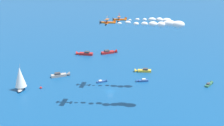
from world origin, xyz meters
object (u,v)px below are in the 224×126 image
motorboat_inshore (142,81)px  sailboat_outer_ring_b (20,78)px  marker_buoy (41,88)px  biplane_lead (107,22)px  wingwalker_lead (107,17)px  motorboat_mid_cluster (209,84)px  motorboat_near_centre (110,52)px  motorboat_offshore (84,53)px  motorboat_trailing (102,81)px  wingwalker_wingman (119,15)px  motorboat_far_stbd (61,75)px  motorboat_ahead (142,71)px  biplane_wingman (119,19)px

motorboat_inshore → sailboat_outer_ring_b: (3.88, 60.13, 5.42)m
marker_buoy → biplane_lead: (-20.06, -29.10, 35.81)m
wingwalker_lead → motorboat_mid_cluster: bearing=-85.0°
motorboat_near_centre → motorboat_offshore: bearing=87.6°
motorboat_inshore → marker_buoy: 50.92m
motorboat_trailing → marker_buoy: 30.96m
marker_buoy → wingwalker_wingman: wingwalker_wingman is taller
sailboat_outer_ring_b → wingwalker_lead: size_ratio=8.43×
motorboat_mid_cluster → sailboat_outer_ring_b: size_ratio=0.49×
biplane_lead → motorboat_far_stbd: bearing=28.1°
motorboat_far_stbd → motorboat_inshore: 42.97m
biplane_lead → motorboat_inshore: bearing=-51.8°
motorboat_trailing → motorboat_ahead: 25.99m
biplane_wingman → wingwalker_wingman: wingwalker_wingman is taller
motorboat_far_stbd → motorboat_inshore: motorboat_far_stbd is taller
biplane_lead → biplane_wingman: biplane_lead is taller
motorboat_offshore → wingwalker_lead: size_ratio=7.14×
wingwalker_wingman → motorboat_mid_cluster: bearing=-106.1°
motorboat_trailing → biplane_lead: 41.44m
motorboat_offshore → biplane_wingman: (-49.06, -10.49, 32.34)m
motorboat_offshore → wingwalker_wingman: (-48.75, -10.58, 34.50)m
motorboat_offshore → biplane_lead: biplane_lead is taller
motorboat_far_stbd → motorboat_inshore: bearing=-112.6°
motorboat_trailing → wingwalker_wingman: wingwalker_wingman is taller
motorboat_far_stbd → biplane_wingman: 45.51m
biplane_lead → biplane_wingman: size_ratio=1.00×
motorboat_inshore → motorboat_offshore: (49.31, 22.64, 0.35)m
wingwalker_wingman → motorboat_offshore: bearing=12.2°
motorboat_ahead → motorboat_mid_cluster: bearing=-132.4°
motorboat_inshore → wingwalker_wingman: size_ratio=3.54×
motorboat_offshore → motorboat_ahead: bearing=-143.4°
motorboat_ahead → biplane_lead: 53.29m
motorboat_inshore → motorboat_trailing: size_ratio=1.12×
motorboat_offshore → marker_buoy: 54.23m
sailboat_outer_ring_b → marker_buoy: 10.85m
motorboat_near_centre → motorboat_trailing: 47.01m
motorboat_trailing → motorboat_ahead: size_ratio=0.60×
motorboat_inshore → biplane_lead: (-17.08, 21.73, 35.71)m
motorboat_far_stbd → motorboat_offshore: bearing=-27.4°
biplane_lead → wingwalker_lead: bearing=-15.9°
wingwalker_lead → motorboat_far_stbd: bearing=28.4°
motorboat_trailing → motorboat_mid_cluster: (-15.87, -51.63, 0.10)m
sailboat_outer_ring_b → biplane_wingman: 55.31m
motorboat_far_stbd → biplane_lead: biplane_lead is taller
motorboat_inshore → motorboat_ahead: (12.82, -4.48, 0.23)m
motorboat_near_centre → motorboat_offshore: (0.70, 16.88, 0.02)m
motorboat_mid_cluster → wingwalker_lead: wingwalker_lead is taller
biplane_wingman → wingwalker_wingman: bearing=-16.0°
motorboat_inshore → wingwalker_lead: 46.71m
motorboat_mid_cluster → motorboat_far_stbd: bearing=68.2°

